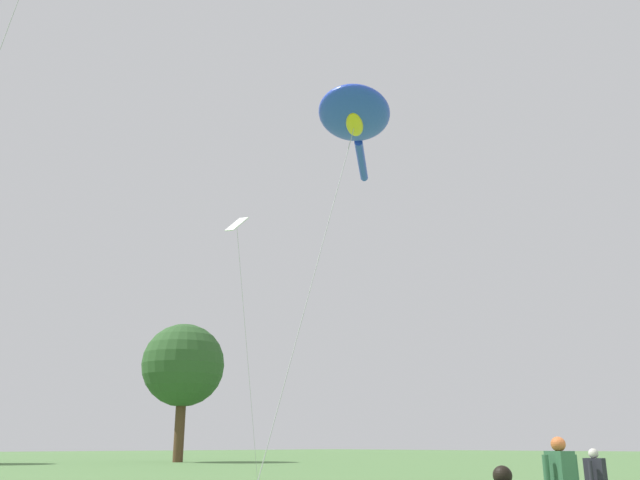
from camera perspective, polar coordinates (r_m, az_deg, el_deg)
name	(u,v)px	position (r m, az deg, el deg)	size (l,w,h in m)	color
big_show_kite	(355,117)	(24.56, 2.99, 10.46)	(9.10, 5.84, 13.39)	blue
small_kite_bird_shape	(237,234)	(28.84, -7.07, 0.48)	(3.43, 2.33, 11.05)	white
tree_oak_left	(183,366)	(65.04, -11.60, -10.47)	(7.68, 7.68, 12.54)	#513823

